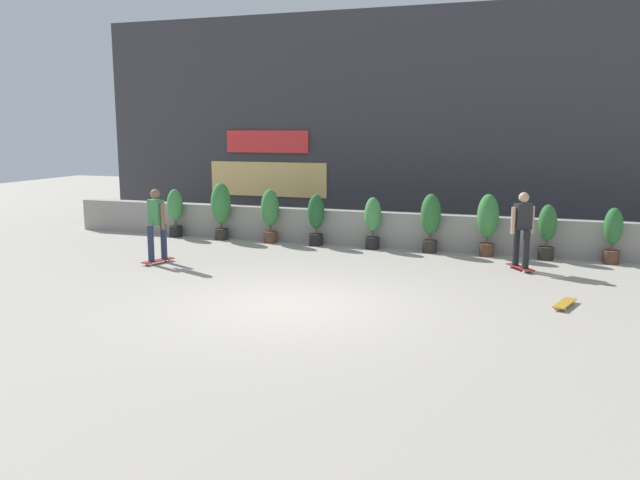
{
  "coord_description": "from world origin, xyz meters",
  "views": [
    {
      "loc": [
        3.98,
        -10.19,
        3.07
      ],
      "look_at": [
        0.0,
        1.5,
        0.9
      ],
      "focal_mm": 36.28,
      "sensor_mm": 36.0,
      "label": 1
    }
  ],
  "objects": [
    {
      "name": "ground_plane",
      "position": [
        0.0,
        0.0,
        0.0
      ],
      "size": [
        48.0,
        48.0,
        0.0
      ],
      "primitive_type": "plane",
      "color": "#A8A093"
    },
    {
      "name": "planter_wall",
      "position": [
        0.0,
        6.0,
        0.45
      ],
      "size": [
        18.0,
        0.4,
        0.9
      ],
      "primitive_type": "cube",
      "color": "gray",
      "rests_on": "ground"
    },
    {
      "name": "building_backdrop",
      "position": [
        -0.01,
        10.0,
        3.25
      ],
      "size": [
        20.0,
        2.08,
        6.5
      ],
      "color": "#38383D",
      "rests_on": "ground"
    },
    {
      "name": "potted_plant_0",
      "position": [
        -5.69,
        5.55,
        0.76
      ],
      "size": [
        0.44,
        0.44,
        1.35
      ],
      "color": "black",
      "rests_on": "ground"
    },
    {
      "name": "potted_plant_1",
      "position": [
        -4.24,
        5.55,
        0.92
      ],
      "size": [
        0.54,
        0.54,
        1.56
      ],
      "color": "#2D2823",
      "rests_on": "ground"
    },
    {
      "name": "potted_plant_2",
      "position": [
        -2.79,
        5.55,
        0.82
      ],
      "size": [
        0.48,
        0.48,
        1.43
      ],
      "color": "brown",
      "rests_on": "ground"
    },
    {
      "name": "potted_plant_3",
      "position": [
        -1.49,
        5.55,
        0.76
      ],
      "size": [
        0.44,
        0.44,
        1.34
      ],
      "color": "black",
      "rests_on": "ground"
    },
    {
      "name": "potted_plant_4",
      "position": [
        0.03,
        5.55,
        0.74
      ],
      "size": [
        0.42,
        0.42,
        1.32
      ],
      "color": "black",
      "rests_on": "ground"
    },
    {
      "name": "potted_plant_5",
      "position": [
        1.49,
        5.55,
        0.84
      ],
      "size": [
        0.49,
        0.49,
        1.46
      ],
      "color": "#2D2823",
      "rests_on": "ground"
    },
    {
      "name": "potted_plant_6",
      "position": [
        2.86,
        5.55,
        0.87
      ],
      "size": [
        0.51,
        0.51,
        1.49
      ],
      "color": "brown",
      "rests_on": "ground"
    },
    {
      "name": "potted_plant_7",
      "position": [
        4.21,
        5.55,
        0.72
      ],
      "size": [
        0.41,
        0.41,
        1.3
      ],
      "color": "#2D2823",
      "rests_on": "ground"
    },
    {
      "name": "potted_plant_8",
      "position": [
        5.61,
        5.55,
        0.71
      ],
      "size": [
        0.41,
        0.41,
        1.28
      ],
      "color": "brown",
      "rests_on": "ground"
    },
    {
      "name": "skater_far_right",
      "position": [
        -4.16,
        2.25,
        0.94
      ],
      "size": [
        0.53,
        0.82,
        1.7
      ],
      "color": "maroon",
      "rests_on": "ground"
    },
    {
      "name": "skater_by_wall_right",
      "position": [
        3.68,
        4.17,
        0.94
      ],
      "size": [
        0.63,
        0.76,
        1.7
      ],
      "color": "maroon",
      "rests_on": "ground"
    },
    {
      "name": "skateboard_near_camera",
      "position": [
        4.51,
        1.4,
        0.06
      ],
      "size": [
        0.43,
        0.82,
        0.08
      ],
      "color": "#BF8C26",
      "rests_on": "ground"
    }
  ]
}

